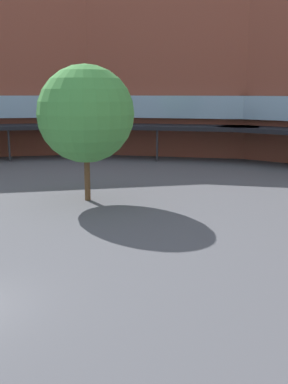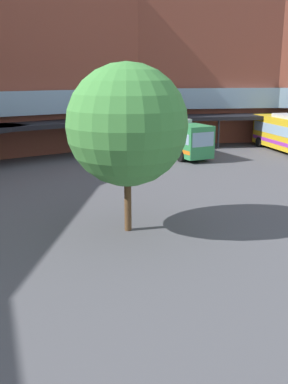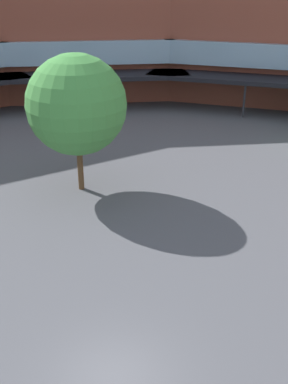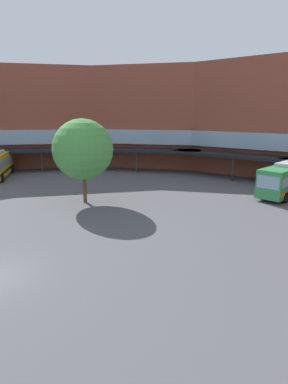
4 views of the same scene
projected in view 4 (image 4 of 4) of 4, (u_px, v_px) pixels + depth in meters
The scene contains 3 objects.
station_building at pixel (153, 124), 35.23m from camera, with size 86.10×52.47×16.22m.
bus_0 at pixel (288, 178), 35.21m from camera, with size 5.89×10.49×3.66m.
plaza_tree at pixel (83, 149), 31.29m from camera, with size 5.98×5.98×8.41m.
Camera 4 is at (14.45, -10.71, 8.91)m, focal length 29.72 mm.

